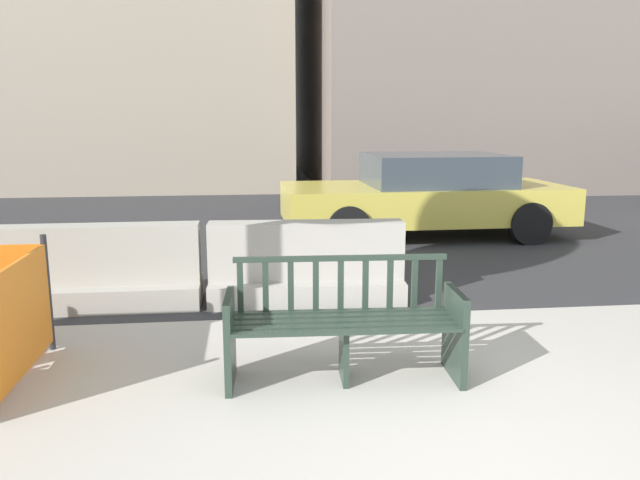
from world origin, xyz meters
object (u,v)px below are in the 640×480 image
object	(u,v)px
car_taxi_near	(426,195)
jersey_barrier_left	(100,274)
jersey_barrier_centre	(306,269)
street_bench	(344,327)

from	to	relation	value
car_taxi_near	jersey_barrier_left	bearing A→B (deg)	-142.20
jersey_barrier_centre	jersey_barrier_left	xyz separation A→B (m)	(-2.09, 0.05, 0.00)
jersey_barrier_centre	car_taxi_near	bearing A→B (deg)	56.56
street_bench	jersey_barrier_left	distance (m)	2.98
street_bench	jersey_barrier_centre	size ratio (longest dim) A/B	0.84
street_bench	jersey_barrier_left	xyz separation A→B (m)	(-2.17, 2.04, -0.06)
jersey_barrier_left	car_taxi_near	world-z (taller)	car_taxi_near
street_bench	jersey_barrier_left	bearing A→B (deg)	136.75
street_bench	car_taxi_near	distance (m)	5.84
street_bench	jersey_barrier_centre	world-z (taller)	street_bench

